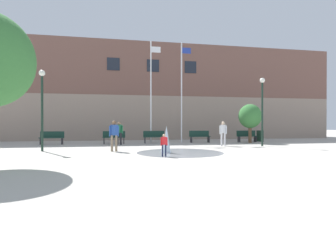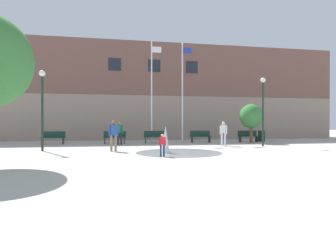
{
  "view_description": "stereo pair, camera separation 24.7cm",
  "coord_description": "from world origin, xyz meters",
  "px_view_note": "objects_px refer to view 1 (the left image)",
  "views": [
    {
      "loc": [
        -2.98,
        -8.34,
        1.4
      ],
      "look_at": [
        -0.01,
        7.67,
        1.3
      ],
      "focal_mm": 28.0,
      "sensor_mm": 36.0,
      "label": 1
    },
    {
      "loc": [
        -2.74,
        -8.38,
        1.4
      ],
      "look_at": [
        -0.01,
        7.67,
        1.3
      ],
      "focal_mm": 28.0,
      "sensor_mm": 36.0,
      "label": 2
    }
  ],
  "objects_px": {
    "park_bench_under_left_flagpole": "(154,137)",
    "street_tree_near_building": "(250,116)",
    "teen_by_trashcan": "(119,131)",
    "flagpole_right": "(182,89)",
    "adult_near_bench": "(114,133)",
    "park_bench_left_of_flagpoles": "(114,137)",
    "lamp_post_left_lane": "(42,99)",
    "trash_can": "(260,136)",
    "adult_watching": "(223,132)",
    "park_bench_near_trashcan": "(247,136)",
    "lamp_post_right_lane": "(262,102)",
    "park_bench_far_left": "(52,138)",
    "child_with_pink_shirt": "(164,143)",
    "park_bench_center": "(200,136)",
    "flagpole_left": "(151,89)"
  },
  "relations": [
    {
      "from": "park_bench_under_left_flagpole",
      "to": "trash_can",
      "type": "distance_m",
      "value": 8.79
    },
    {
      "from": "adult_near_bench",
      "to": "lamp_post_left_lane",
      "type": "bearing_deg",
      "value": -151.47
    },
    {
      "from": "park_bench_far_left",
      "to": "lamp_post_left_lane",
      "type": "xyz_separation_m",
      "value": [
        0.7,
        -4.9,
        2.26
      ]
    },
    {
      "from": "flagpole_right",
      "to": "trash_can",
      "type": "distance_m",
      "value": 7.51
    },
    {
      "from": "park_bench_left_of_flagpoles",
      "to": "park_bench_far_left",
      "type": "bearing_deg",
      "value": 177.33
    },
    {
      "from": "adult_watching",
      "to": "lamp_post_right_lane",
      "type": "height_order",
      "value": "lamp_post_right_lane"
    },
    {
      "from": "park_bench_under_left_flagpole",
      "to": "adult_near_bench",
      "type": "bearing_deg",
      "value": -116.55
    },
    {
      "from": "flagpole_left",
      "to": "street_tree_near_building",
      "type": "relative_size",
      "value": 2.65
    },
    {
      "from": "street_tree_near_building",
      "to": "child_with_pink_shirt",
      "type": "bearing_deg",
      "value": -137.59
    },
    {
      "from": "park_bench_center",
      "to": "teen_by_trashcan",
      "type": "bearing_deg",
      "value": -167.2
    },
    {
      "from": "flagpole_right",
      "to": "lamp_post_left_lane",
      "type": "height_order",
      "value": "flagpole_right"
    },
    {
      "from": "park_bench_under_left_flagpole",
      "to": "adult_watching",
      "type": "height_order",
      "value": "adult_watching"
    },
    {
      "from": "flagpole_right",
      "to": "street_tree_near_building",
      "type": "distance_m",
      "value": 5.6
    },
    {
      "from": "park_bench_center",
      "to": "street_tree_near_building",
      "type": "distance_m",
      "value": 4.09
    },
    {
      "from": "lamp_post_right_lane",
      "to": "park_bench_left_of_flagpoles",
      "type": "bearing_deg",
      "value": 157.91
    },
    {
      "from": "park_bench_under_left_flagpole",
      "to": "street_tree_near_building",
      "type": "height_order",
      "value": "street_tree_near_building"
    },
    {
      "from": "park_bench_under_left_flagpole",
      "to": "trash_can",
      "type": "bearing_deg",
      "value": 1.41
    },
    {
      "from": "adult_near_bench",
      "to": "park_bench_left_of_flagpoles",
      "type": "bearing_deg",
      "value": 132.18
    },
    {
      "from": "lamp_post_right_lane",
      "to": "flagpole_right",
      "type": "bearing_deg",
      "value": 133.64
    },
    {
      "from": "adult_watching",
      "to": "lamp_post_left_lane",
      "type": "relative_size",
      "value": 0.38
    },
    {
      "from": "park_bench_far_left",
      "to": "street_tree_near_building",
      "type": "height_order",
      "value": "street_tree_near_building"
    },
    {
      "from": "adult_watching",
      "to": "street_tree_near_building",
      "type": "xyz_separation_m",
      "value": [
        3.13,
        2.35,
        1.07
      ]
    },
    {
      "from": "adult_near_bench",
      "to": "adult_watching",
      "type": "bearing_deg",
      "value": 58.42
    },
    {
      "from": "park_bench_far_left",
      "to": "adult_near_bench",
      "type": "bearing_deg",
      "value": -52.43
    },
    {
      "from": "street_tree_near_building",
      "to": "park_bench_far_left",
      "type": "bearing_deg",
      "value": 175.21
    },
    {
      "from": "park_bench_left_of_flagpoles",
      "to": "flagpole_left",
      "type": "distance_m",
      "value": 4.64
    },
    {
      "from": "teen_by_trashcan",
      "to": "lamp_post_right_lane",
      "type": "height_order",
      "value": "lamp_post_right_lane"
    },
    {
      "from": "child_with_pink_shirt",
      "to": "trash_can",
      "type": "distance_m",
      "value": 12.71
    },
    {
      "from": "flagpole_left",
      "to": "lamp_post_right_lane",
      "type": "distance_m",
      "value": 8.13
    },
    {
      "from": "park_bench_near_trashcan",
      "to": "child_with_pink_shirt",
      "type": "relative_size",
      "value": 1.62
    },
    {
      "from": "child_with_pink_shirt",
      "to": "park_bench_under_left_flagpole",
      "type": "bearing_deg",
      "value": -118.63
    },
    {
      "from": "child_with_pink_shirt",
      "to": "lamp_post_left_lane",
      "type": "distance_m",
      "value": 7.15
    },
    {
      "from": "park_bench_left_of_flagpoles",
      "to": "park_bench_center",
      "type": "distance_m",
      "value": 6.51
    },
    {
      "from": "trash_can",
      "to": "park_bench_under_left_flagpole",
      "type": "bearing_deg",
      "value": -178.59
    },
    {
      "from": "teen_by_trashcan",
      "to": "trash_can",
      "type": "bearing_deg",
      "value": -51.97
    },
    {
      "from": "park_bench_under_left_flagpole",
      "to": "street_tree_near_building",
      "type": "bearing_deg",
      "value": -9.18
    },
    {
      "from": "lamp_post_left_lane",
      "to": "park_bench_near_trashcan",
      "type": "bearing_deg",
      "value": 18.69
    },
    {
      "from": "park_bench_left_of_flagpoles",
      "to": "trash_can",
      "type": "distance_m",
      "value": 11.74
    },
    {
      "from": "park_bench_center",
      "to": "teen_by_trashcan",
      "type": "relative_size",
      "value": 1.01
    },
    {
      "from": "park_bench_far_left",
      "to": "adult_near_bench",
      "type": "height_order",
      "value": "adult_near_bench"
    },
    {
      "from": "flagpole_left",
      "to": "lamp_post_left_lane",
      "type": "xyz_separation_m",
      "value": [
        -6.37,
        -5.32,
        -1.39
      ]
    },
    {
      "from": "child_with_pink_shirt",
      "to": "lamp_post_right_lane",
      "type": "relative_size",
      "value": 0.22
    },
    {
      "from": "street_tree_near_building",
      "to": "flagpole_right",
      "type": "bearing_deg",
      "value": 161.62
    },
    {
      "from": "teen_by_trashcan",
      "to": "child_with_pink_shirt",
      "type": "bearing_deg",
      "value": -134.38
    },
    {
      "from": "park_bench_center",
      "to": "teen_by_trashcan",
      "type": "xyz_separation_m",
      "value": [
        -6.14,
        -1.4,
        0.45
      ]
    },
    {
      "from": "flagpole_left",
      "to": "child_with_pink_shirt",
      "type": "bearing_deg",
      "value": -93.25
    },
    {
      "from": "flagpole_left",
      "to": "flagpole_right",
      "type": "bearing_deg",
      "value": 0.0
    },
    {
      "from": "teen_by_trashcan",
      "to": "flagpole_right",
      "type": "relative_size",
      "value": 0.2
    },
    {
      "from": "park_bench_far_left",
      "to": "flagpole_left",
      "type": "relative_size",
      "value": 0.21
    },
    {
      "from": "park_bench_near_trashcan",
      "to": "lamp_post_left_lane",
      "type": "relative_size",
      "value": 0.38
    }
  ]
}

